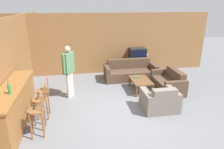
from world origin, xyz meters
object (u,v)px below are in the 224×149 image
(bar_chair_near, at_px, (37,114))
(person_by_window, at_px, (69,69))
(tv_unit, at_px, (137,66))
(bar_chair_mid, at_px, (40,103))
(bar_chair_far, at_px, (44,94))
(book_on_table, at_px, (136,77))
(couch_far, at_px, (130,72))
(armchair_near, at_px, (160,101))
(table_lamp, at_px, (145,53))
(loveseat_right, at_px, (169,83))
(coffee_table, at_px, (141,81))
(tv, at_px, (138,54))
(bottle, at_px, (9,88))

(bar_chair_near, xyz_separation_m, person_by_window, (0.70, 2.00, 0.40))
(tv_unit, bearing_deg, bar_chair_mid, -136.01)
(bar_chair_far, bearing_deg, book_on_table, 21.69)
(bar_chair_far, relative_size, book_on_table, 5.22)
(couch_far, bearing_deg, book_on_table, -91.34)
(couch_far, distance_m, armchair_near, 2.66)
(couch_far, height_order, book_on_table, couch_far)
(table_lamp, bearing_deg, person_by_window, -148.17)
(loveseat_right, distance_m, coffee_table, 1.01)
(bar_chair_near, distance_m, armchair_near, 3.36)
(coffee_table, distance_m, tv_unit, 2.01)
(loveseat_right, height_order, tv, tv)
(coffee_table, relative_size, table_lamp, 2.30)
(bar_chair_mid, height_order, bottle, bottle)
(bar_chair_far, xyz_separation_m, tv, (3.61, 2.92, 0.26))
(coffee_table, relative_size, tv_unit, 1.01)
(coffee_table, xyz_separation_m, bottle, (-3.68, -1.94, 0.85))
(couch_far, xyz_separation_m, book_on_table, (-0.02, -0.97, 0.15))
(bar_chair_near, relative_size, tv, 1.49)
(bar_chair_near, distance_m, coffee_table, 3.78)
(bar_chair_mid, distance_m, bottle, 0.92)
(coffee_table, bearing_deg, bottle, -152.20)
(couch_far, relative_size, armchair_near, 2.11)
(bar_chair_far, distance_m, tv, 4.65)
(bottle, xyz_separation_m, person_by_window, (1.22, 1.87, -0.23))
(couch_far, xyz_separation_m, armchair_near, (0.20, -2.65, 0.00))
(bar_chair_mid, xyz_separation_m, armchair_near, (3.28, 0.11, -0.29))
(bar_chair_near, distance_m, bottle, 0.83)
(coffee_table, relative_size, bottle, 3.31)
(couch_far, xyz_separation_m, table_lamp, (0.87, 0.73, 0.61))
(armchair_near, bearing_deg, book_on_table, 97.40)
(loveseat_right, bearing_deg, table_lamp, 95.45)
(book_on_table, bearing_deg, coffee_table, -70.81)
(loveseat_right, height_order, person_by_window, person_by_window)
(bar_chair_near, distance_m, tv, 5.41)
(coffee_table, bearing_deg, bar_chair_far, -162.96)
(bar_chair_mid, height_order, table_lamp, bar_chair_mid)
(bar_chair_mid, distance_m, bar_chair_far, 0.56)
(armchair_near, bearing_deg, tv, 84.51)
(couch_far, distance_m, tv, 1.05)
(book_on_table, height_order, person_by_window, person_by_window)
(coffee_table, bearing_deg, bar_chair_mid, -154.13)
(bar_chair_mid, distance_m, book_on_table, 3.55)
(bar_chair_far, bearing_deg, armchair_near, -7.93)
(armchair_near, bearing_deg, coffee_table, 95.21)
(bar_chair_near, height_order, bar_chair_far, same)
(tv, bearing_deg, bar_chair_mid, -136.03)
(bottle, bearing_deg, loveseat_right, 21.00)
(bottle, bearing_deg, bar_chair_mid, 38.03)
(coffee_table, bearing_deg, loveseat_right, -8.10)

